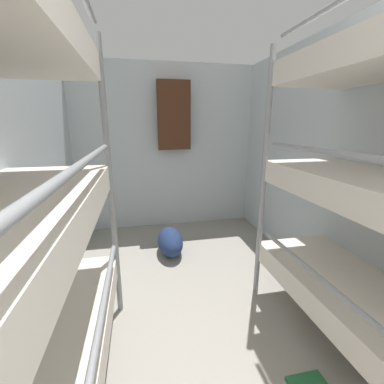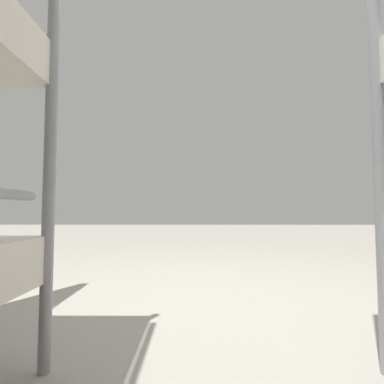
% 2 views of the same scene
% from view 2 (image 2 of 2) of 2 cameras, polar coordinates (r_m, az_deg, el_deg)
% --- Properties ---
extents(ground_plane, '(20.00, 20.00, 0.00)m').
position_cam_2_polar(ground_plane, '(1.76, 3.01, -22.54)').
color(ground_plane, gray).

